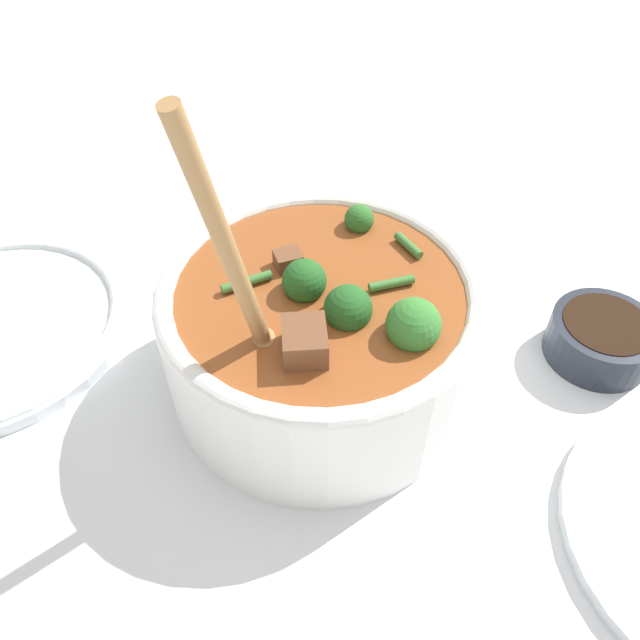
% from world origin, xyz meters
% --- Properties ---
extents(ground_plane, '(4.00, 4.00, 0.00)m').
position_xyz_m(ground_plane, '(0.00, 0.00, 0.00)').
color(ground_plane, silver).
extents(stew_bowl, '(0.25, 0.25, 0.30)m').
position_xyz_m(stew_bowl, '(-0.00, -0.00, 0.06)').
color(stew_bowl, white).
rests_on(stew_bowl, ground_plane).
extents(condiment_bowl, '(0.09, 0.09, 0.04)m').
position_xyz_m(condiment_bowl, '(0.02, -0.25, 0.02)').
color(condiment_bowl, '#232833').
rests_on(condiment_bowl, ground_plane).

